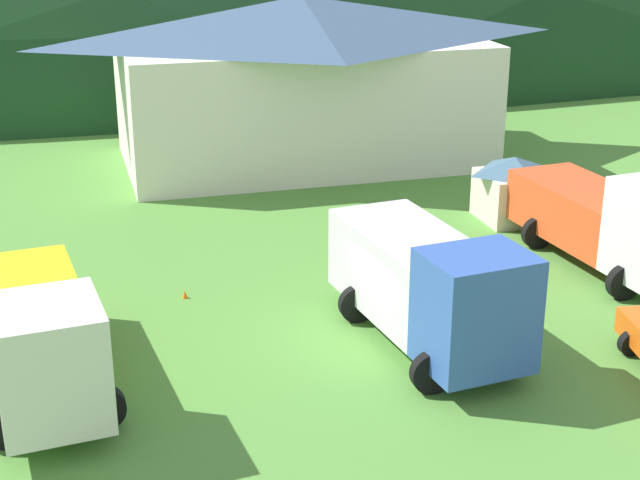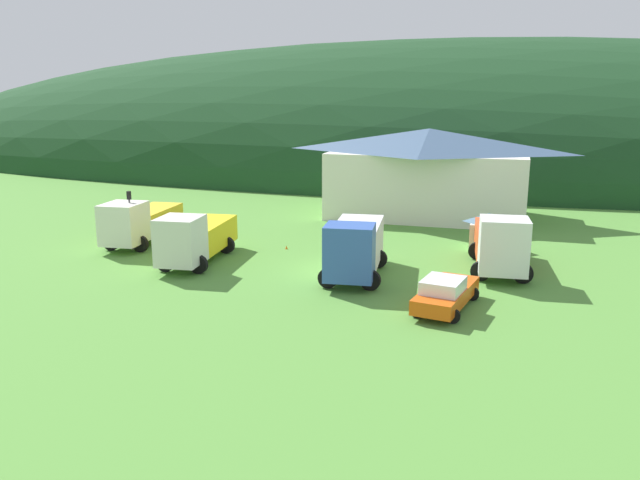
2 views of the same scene
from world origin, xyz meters
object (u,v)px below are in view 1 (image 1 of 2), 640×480
object	(u,v)px
play_shed_cream	(513,187)
flatbed_truck_yellow	(41,335)
box_truck_blue	(430,284)
heavy_rig_white	(615,220)
depot_building	(302,77)
traffic_cone_near_pickup	(185,298)

from	to	relation	value
play_shed_cream	flatbed_truck_yellow	world-z (taller)	flatbed_truck_yellow
flatbed_truck_yellow	box_truck_blue	xyz separation A→B (m)	(10.05, -0.03, 0.19)
flatbed_truck_yellow	heavy_rig_white	world-z (taller)	heavy_rig_white
heavy_rig_white	flatbed_truck_yellow	bearing A→B (deg)	-84.09
depot_building	flatbed_truck_yellow	world-z (taller)	depot_building
flatbed_truck_yellow	traffic_cone_near_pickup	bearing A→B (deg)	134.71
flatbed_truck_yellow	heavy_rig_white	bearing A→B (deg)	95.33
depot_building	play_shed_cream	bearing A→B (deg)	-62.21
play_shed_cream	heavy_rig_white	world-z (taller)	heavy_rig_white
depot_building	heavy_rig_white	size ratio (longest dim) A/B	2.15
flatbed_truck_yellow	heavy_rig_white	xyz separation A→B (m)	(17.87, 3.51, 0.10)
depot_building	traffic_cone_near_pickup	world-z (taller)	depot_building
play_shed_cream	box_truck_blue	size ratio (longest dim) A/B	0.34
box_truck_blue	heavy_rig_white	size ratio (longest dim) A/B	0.95
play_shed_cream	traffic_cone_near_pickup	distance (m)	13.58
depot_building	heavy_rig_white	xyz separation A→B (m)	(6.29, -15.80, -2.06)
heavy_rig_white	traffic_cone_near_pickup	distance (m)	13.95
box_truck_blue	traffic_cone_near_pickup	xyz separation A→B (m)	(-5.93, 5.01, -1.82)
play_shed_cream	heavy_rig_white	bearing A→B (deg)	-81.23
box_truck_blue	traffic_cone_near_pickup	distance (m)	7.98
heavy_rig_white	box_truck_blue	bearing A→B (deg)	-70.90
play_shed_cream	traffic_cone_near_pickup	size ratio (longest dim) A/B	5.53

